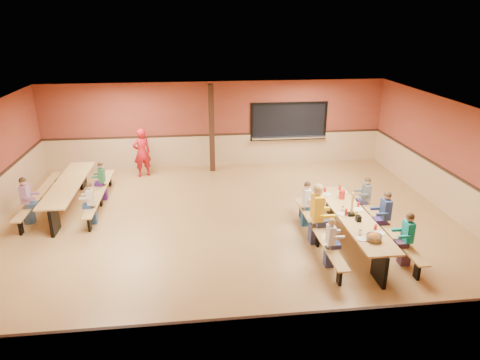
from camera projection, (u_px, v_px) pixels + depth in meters
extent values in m
plane|color=olive|center=(230.00, 227.00, 10.98)|extent=(12.00, 12.00, 0.00)
cube|color=brown|center=(216.00, 124.00, 15.09)|extent=(12.00, 0.04, 3.00)
cube|color=brown|center=(264.00, 297.00, 5.81)|extent=(12.00, 0.04, 3.00)
cube|color=brown|center=(459.00, 163.00, 11.10)|extent=(0.04, 10.00, 3.00)
cube|color=white|center=(229.00, 112.00, 9.91)|extent=(12.00, 10.00, 0.04)
cube|color=black|center=(289.00, 121.00, 15.32)|extent=(2.60, 0.06, 1.20)
cube|color=silver|center=(289.00, 137.00, 15.44)|extent=(2.70, 0.28, 0.06)
cube|color=black|center=(212.00, 129.00, 14.51)|extent=(0.18, 0.18, 3.00)
cube|color=tan|center=(353.00, 216.00, 9.93)|extent=(0.75, 3.60, 0.04)
cube|color=black|center=(380.00, 266.00, 8.62)|extent=(0.08, 0.60, 0.70)
cube|color=black|center=(331.00, 204.00, 11.50)|extent=(0.08, 0.60, 0.70)
cube|color=tan|center=(318.00, 229.00, 9.94)|extent=(0.26, 3.60, 0.04)
cube|color=black|center=(318.00, 238.00, 10.02)|extent=(0.06, 0.18, 0.41)
cube|color=tan|center=(386.00, 226.00, 10.12)|extent=(0.26, 3.60, 0.04)
cube|color=black|center=(385.00, 234.00, 10.20)|extent=(0.06, 0.18, 0.41)
cube|color=tan|center=(68.00, 183.00, 11.90)|extent=(0.75, 3.60, 0.04)
cube|color=black|center=(54.00, 220.00, 10.60)|extent=(0.08, 0.60, 0.70)
cube|color=black|center=(83.00, 176.00, 13.47)|extent=(0.08, 0.60, 0.70)
cube|color=tan|center=(39.00, 194.00, 11.92)|extent=(0.26, 3.60, 0.04)
cube|color=black|center=(41.00, 201.00, 12.00)|extent=(0.06, 0.18, 0.41)
cube|color=tan|center=(100.00, 191.00, 12.09)|extent=(0.26, 3.60, 0.04)
cube|color=black|center=(101.00, 199.00, 12.18)|extent=(0.06, 0.18, 0.41)
imported|color=#B2141B|center=(142.00, 153.00, 14.24)|extent=(0.71, 0.60, 1.65)
cylinder|color=red|center=(342.00, 195.00, 10.80)|extent=(0.16, 0.16, 0.22)
cube|color=black|center=(358.00, 218.00, 9.63)|extent=(0.10, 0.14, 0.13)
cylinder|color=yellow|center=(356.00, 215.00, 9.77)|extent=(0.06, 0.06, 0.17)
cylinder|color=#B2140F|center=(346.00, 212.00, 9.89)|extent=(0.06, 0.06, 0.17)
cube|color=black|center=(351.00, 214.00, 9.92)|extent=(0.16, 0.16, 0.06)
cube|color=tan|center=(352.00, 203.00, 9.82)|extent=(0.02, 0.09, 0.50)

